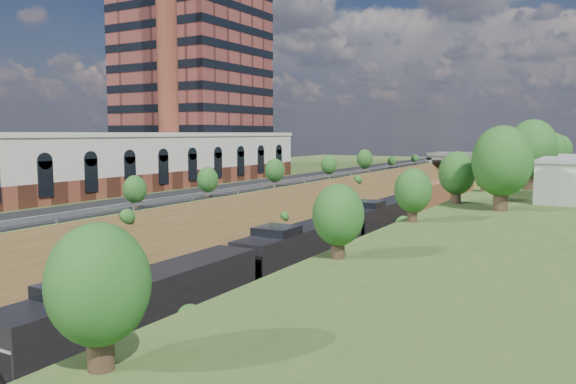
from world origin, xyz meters
name	(u,v)px	position (x,y,z in m)	size (l,w,h in m)	color
platform_left	(200,191)	(-33.00, 60.00, 2.50)	(44.00, 180.00, 5.00)	#405B25
embankment_left	(320,215)	(-11.00, 60.00, 0.00)	(7.07, 180.00, 7.07)	brown
embankment_right	(475,228)	(11.00, 60.00, 0.00)	(7.07, 180.00, 7.07)	brown
rail_left_track	(374,219)	(-2.60, 60.00, 0.09)	(1.58, 180.00, 0.18)	gray
rail_right_track	(411,222)	(2.60, 60.00, 0.09)	(1.58, 180.00, 0.18)	gray
road	(293,179)	(-15.50, 60.00, 5.05)	(8.00, 180.00, 0.10)	black
guardrail	(317,177)	(-11.40, 59.80, 5.55)	(0.10, 171.00, 0.70)	#99999E
commercial_building	(121,160)	(-28.00, 38.00, 8.51)	(14.30, 62.30, 7.00)	brown
highrise_tower	(192,21)	(-44.00, 72.00, 32.88)	(22.00, 22.00, 53.90)	brown
smokestack	(167,50)	(-36.00, 56.00, 25.00)	(3.20, 3.20, 40.00)	brown
overpass	(483,164)	(0.00, 122.00, 4.92)	(24.50, 8.30, 7.40)	gray
tree_right_large	(502,162)	(17.00, 40.00, 9.38)	(5.25, 5.25, 7.61)	#473323
tree_left_crest	(98,192)	(-11.80, 20.00, 7.04)	(2.45, 2.45, 3.55)	#473323
freight_train	(463,185)	(2.60, 90.43, 2.63)	(3.07, 172.56, 4.58)	black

